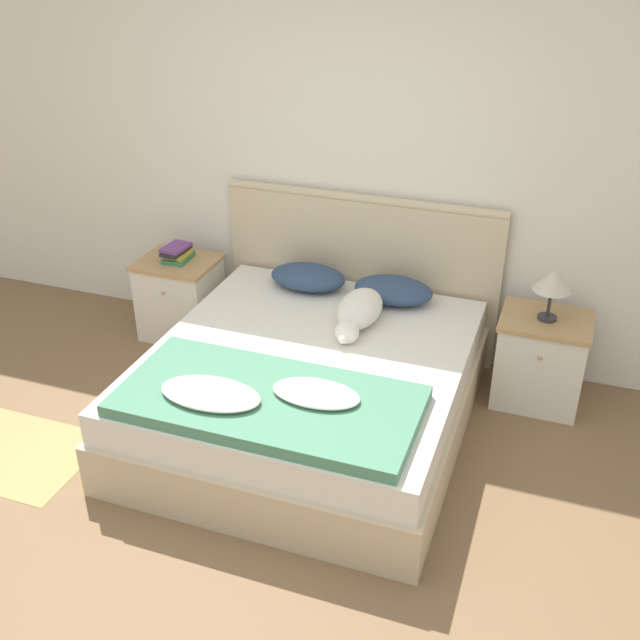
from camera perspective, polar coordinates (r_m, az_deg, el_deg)
name	(u,v)px	position (r m, az deg, el deg)	size (l,w,h in m)	color
ground_plane	(226,552)	(3.70, -7.20, -17.16)	(16.00, 16.00, 0.00)	brown
wall_back	(364,161)	(4.77, 3.37, 11.98)	(9.00, 0.06, 2.55)	silver
bed	(309,389)	(4.29, -0.87, -5.31)	(1.75, 1.93, 0.50)	#C6B28E
headboard	(361,270)	(4.95, 3.11, 3.82)	(1.83, 0.06, 1.09)	#C6B28E
nightstand_left	(181,298)	(5.29, -10.58, 1.69)	(0.52, 0.44, 0.57)	silver
nightstand_right	(540,360)	(4.67, 16.42, -2.91)	(0.52, 0.44, 0.57)	silver
pillow_left	(308,277)	(4.83, -0.93, 3.29)	(0.50, 0.32, 0.15)	navy
pillow_right	(393,290)	(4.68, 5.61, 2.27)	(0.50, 0.32, 0.15)	navy
quilt	(266,400)	(3.70, -4.15, -6.09)	(1.48, 0.72, 0.12)	#4C8466
dog	(359,311)	(4.38, 2.97, 0.66)	(0.25, 0.63, 0.19)	silver
book_stack	(177,253)	(5.16, -10.83, 5.03)	(0.18, 0.23, 0.10)	#337547
table_lamp	(553,282)	(4.42, 17.32, 2.79)	(0.22, 0.22, 0.31)	#2D2D33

